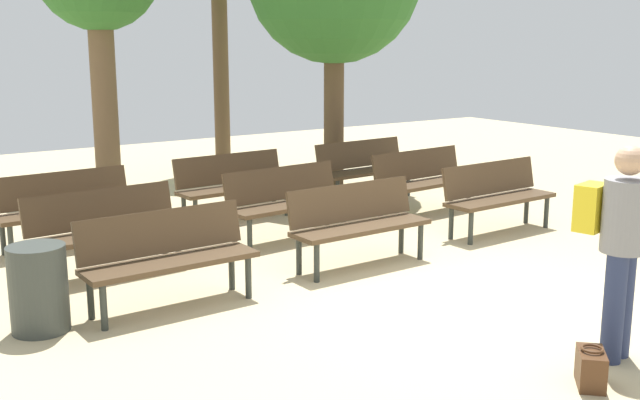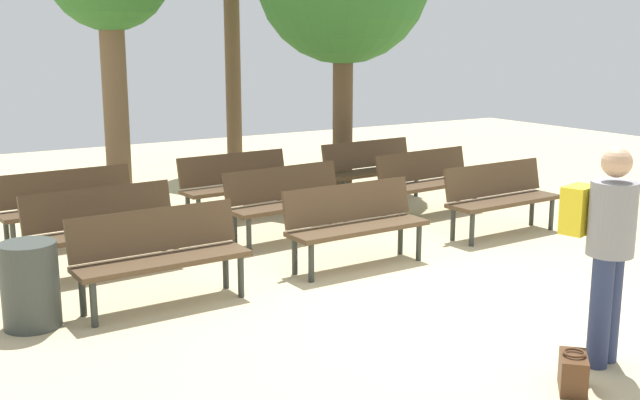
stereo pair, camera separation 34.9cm
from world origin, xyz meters
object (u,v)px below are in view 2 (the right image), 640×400
Objects in this scene: bench_r2_c2 at (371,166)px; handbag at (573,372)px; bench_r1_c1 at (288,198)px; bench_r1_c2 at (428,178)px; visitor_with_backpack at (606,243)px; bench_r1_c0 at (103,224)px; bench_r2_c1 at (238,182)px; bench_r0_c2 at (500,194)px; bench_r0_c1 at (355,220)px; trash_bin at (30,285)px; bench_r0_c0 at (160,251)px; bench_r2_c0 at (69,202)px.

handbag is at bearing -116.34° from bench_r2_c2.
bench_r2_c2 is at bearing 27.28° from bench_r1_c1.
bench_r1_c2 is 0.99× the size of visitor_with_backpack.
bench_r1_c0 is 2.66m from bench_r2_c1.
bench_r2_c1 is (2.24, 1.43, 0.00)m from bench_r1_c0.
bench_r2_c1 is at bearing 132.21° from bench_r0_c2.
bench_r0_c1 is 3.34m from trash_bin.
bench_r0_c1 and bench_r2_c2 have the same top height.
bench_r2_c2 is 6.14m from visitor_with_backpack.
visitor_with_backpack is at bearing -53.35° from bench_r0_c0.
bench_r1_c1 is at bearing -90.77° from bench_r2_c1.
bench_r0_c1 is 2.68m from bench_r1_c2.
bench_r2_c1 is at bearing 39.57° from trash_bin.
bench_r0_c2 is 2.63m from bench_r1_c1.
bench_r0_c2 is at bearing -48.53° from bench_r2_c1.
trash_bin is (-5.57, -1.52, -0.14)m from bench_r1_c2.
bench_r2_c0 is (-0.03, 1.29, 0.00)m from bench_r1_c0.
handbag is (1.93, -4.50, -0.37)m from bench_r1_c0.
bench_r1_c1 is at bearing 0.15° from bench_r1_c0.
bench_r0_c1 is at bearing -92.19° from bench_r1_c1.
bench_r0_c1 and bench_r2_c1 have the same top height.
handbag is at bearing 9.48° from visitor_with_backpack.
bench_r1_c2 is at bearing 17.88° from bench_r0_c0.
bench_r0_c0 reaches higher than trash_bin.
bench_r2_c2 is 6.55m from handbag.
bench_r0_c2 is at bearing -90.08° from bench_r2_c2.
bench_r2_c0 is 6.12m from visitor_with_backpack.
bench_r0_c0 is 1.00× the size of bench_r0_c2.
bench_r0_c2 is 1.00× the size of bench_r2_c1.
trash_bin is (-3.48, 3.02, -0.57)m from visitor_with_backpack.
bench_r1_c0 and bench_r2_c2 have the same top height.
bench_r1_c0 is at bearing -73.42° from visitor_with_backpack.
bench_r0_c0 is 2.58m from bench_r2_c0.
bench_r2_c2 is (-0.07, 1.24, 0.00)m from bench_r1_c2.
bench_r1_c2 is (4.43, 1.56, 0.00)m from bench_r0_c0.
handbag is at bearing -123.11° from bench_r1_c2.
bench_r2_c0 is 4.58× the size of handbag.
bench_r2_c0 is at bearing 149.02° from bench_r1_c1.
bench_r2_c2 is (2.16, 2.72, 0.00)m from bench_r0_c1.
visitor_with_backpack is at bearing -40.99° from trash_bin.
bench_r1_c0 is at bearing -164.64° from bench_r2_c2.
visitor_with_backpack is at bearing -88.57° from bench_r0_c1.
bench_r1_c0 is at bearing 94.59° from bench_r0_c0.
bench_r1_c0 is at bearing 179.01° from bench_r1_c1.
bench_r1_c1 and bench_r2_c1 have the same top height.
bench_r2_c0 and bench_r2_c1 have the same top height.
visitor_with_backpack is at bearing -118.92° from bench_r1_c2.
bench_r2_c0 is at bearing 179.56° from bench_r2_c2.
bench_r2_c2 is 2.20× the size of trash_bin.
bench_r0_c0 is at bearing -151.00° from bench_r1_c1.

